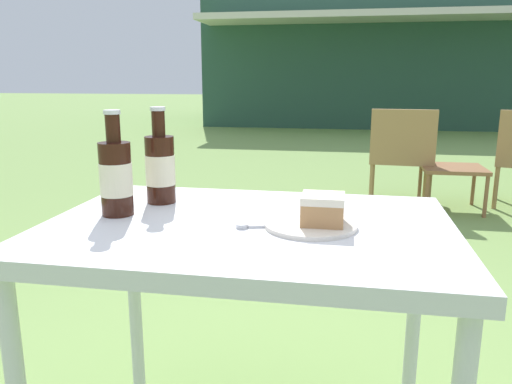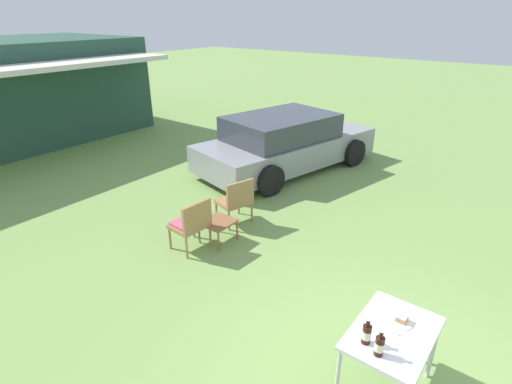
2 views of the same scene
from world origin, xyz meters
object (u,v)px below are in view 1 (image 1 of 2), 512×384
at_px(wicker_chair_cushioned, 402,151).
at_px(cake_on_plate, 317,216).
at_px(cola_bottle_far, 116,176).
at_px(patio_table, 249,253).
at_px(garden_side_table, 453,172).
at_px(cola_bottle_near, 160,167).

height_order(wicker_chair_cushioned, cake_on_plate, cake_on_plate).
bearing_deg(cake_on_plate, cola_bottle_far, 177.54).
bearing_deg(patio_table, cola_bottle_far, 178.66).
height_order(garden_side_table, cake_on_plate, cake_on_plate).
xyz_separation_m(patio_table, cola_bottle_far, (-0.33, 0.01, 0.17)).
relative_size(garden_side_table, cola_bottle_far, 1.91).
bearing_deg(cola_bottle_far, garden_side_table, 65.52).
bearing_deg(wicker_chair_cushioned, patio_table, 82.18).
height_order(garden_side_table, cola_bottle_far, cola_bottle_far).
bearing_deg(cake_on_plate, wicker_chair_cushioned, 80.86).
xyz_separation_m(garden_side_table, cola_bottle_near, (-1.36, -2.99, 0.52)).
xyz_separation_m(wicker_chair_cushioned, cake_on_plate, (-0.53, -3.32, 0.31)).
bearing_deg(cola_bottle_far, cola_bottle_near, 66.06).
xyz_separation_m(wicker_chair_cushioned, patio_table, (-0.70, -3.31, 0.21)).
height_order(garden_side_table, patio_table, patio_table).
bearing_deg(cola_bottle_near, wicker_chair_cushioned, 73.00).
bearing_deg(garden_side_table, wicker_chair_cushioned, 157.22).
bearing_deg(wicker_chair_cushioned, garden_side_table, 161.28).
height_order(wicker_chair_cushioned, patio_table, wicker_chair_cushioned).
bearing_deg(cake_on_plate, cola_bottle_near, 159.74).
xyz_separation_m(garden_side_table, cake_on_plate, (-0.93, -3.15, 0.45)).
distance_m(wicker_chair_cushioned, garden_side_table, 0.45).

